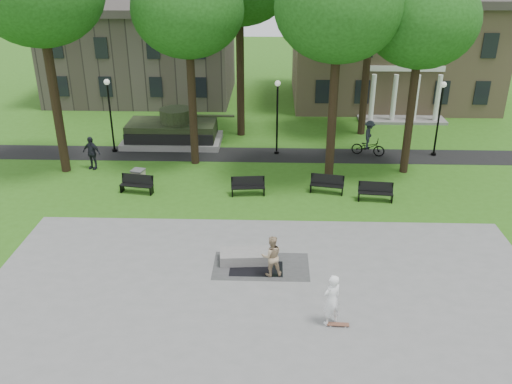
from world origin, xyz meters
TOP-DOWN VIEW (x-y plane):
  - ground at (0.00, 0.00)m, footprint 120.00×120.00m
  - plaza at (0.00, -5.00)m, footprint 22.00×16.00m
  - footpath at (0.00, 12.00)m, footprint 44.00×2.60m
  - building_right at (10.00, 26.00)m, footprint 17.00×12.00m
  - building_left at (-11.00, 26.50)m, footprint 15.00×10.00m
  - tree_1 at (-4.50, 10.50)m, footprint 6.20×6.20m
  - tree_2 at (3.50, 8.50)m, footprint 6.60×6.60m
  - tree_3 at (8.00, 9.50)m, footprint 6.00×6.00m
  - lamp_left at (-10.00, 12.30)m, footprint 0.36×0.36m
  - lamp_mid at (0.50, 12.30)m, footprint 0.36×0.36m
  - lamp_right at (10.50, 12.30)m, footprint 0.36×0.36m
  - tank_monument at (-6.46, 14.00)m, footprint 7.45×3.40m
  - puddle at (-0.37, -1.33)m, footprint 2.20×1.20m
  - concrete_block at (-0.81, -0.73)m, footprint 2.27×1.17m
  - skateboard at (2.64, -4.90)m, footprint 0.79×0.23m
  - skateboarder at (2.37, -4.76)m, footprint 0.87×0.79m
  - friend_watching at (0.26, -1.73)m, footprint 0.97×0.82m
  - pedestrian_walker at (-10.50, 9.41)m, footprint 1.27×0.84m
  - cyclist at (6.30, 12.19)m, footprint 2.20×1.32m
  - park_bench_0 at (-7.06, 6.08)m, footprint 1.85×0.83m
  - park_bench_1 at (-1.04, 6.01)m, footprint 1.84×0.70m
  - park_bench_2 at (3.19, 6.40)m, footprint 1.85×0.87m
  - park_bench_3 at (5.65, 5.50)m, footprint 1.83×0.69m
  - trash_bin at (-7.17, 6.98)m, footprint 0.81×0.81m

SIDE VIEW (x-z plane):
  - ground at x=0.00m, z-range 0.00..0.00m
  - footpath at x=0.00m, z-range 0.00..0.01m
  - plaza at x=0.00m, z-range 0.00..0.02m
  - puddle at x=-0.37m, z-range 0.02..0.02m
  - skateboard at x=2.64m, z-range 0.02..0.09m
  - concrete_block at x=-0.81m, z-range 0.02..0.47m
  - trash_bin at x=-7.17m, z-range 0.01..0.97m
  - park_bench_0 at x=-7.06m, z-range 0.02..1.02m
  - park_bench_1 at x=-1.04m, z-range 0.02..1.02m
  - park_bench_2 at x=3.19m, z-range 0.02..1.02m
  - park_bench_3 at x=5.65m, z-range 0.02..1.02m
  - tank_monument at x=-6.46m, z-range -0.34..2.06m
  - friend_watching at x=0.26m, z-range 0.02..1.77m
  - cyclist at x=6.30m, z-range -0.21..2.06m
  - pedestrian_walker at x=-10.50m, z-range 0.00..2.00m
  - skateboarder at x=2.37m, z-range 0.02..2.01m
  - lamp_left at x=-10.00m, z-range 0.43..5.16m
  - lamp_mid at x=0.50m, z-range 0.43..5.16m
  - lamp_right at x=10.50m, z-range 0.43..5.16m
  - building_left at x=-11.00m, z-range 0.00..7.20m
  - building_right at x=10.00m, z-range 0.04..8.64m
  - tree_3 at x=8.00m, z-range 3.00..14.19m
  - tree_1 at x=-4.50m, z-range 3.14..14.77m
  - tree_2 at x=3.50m, z-range 3.23..15.40m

